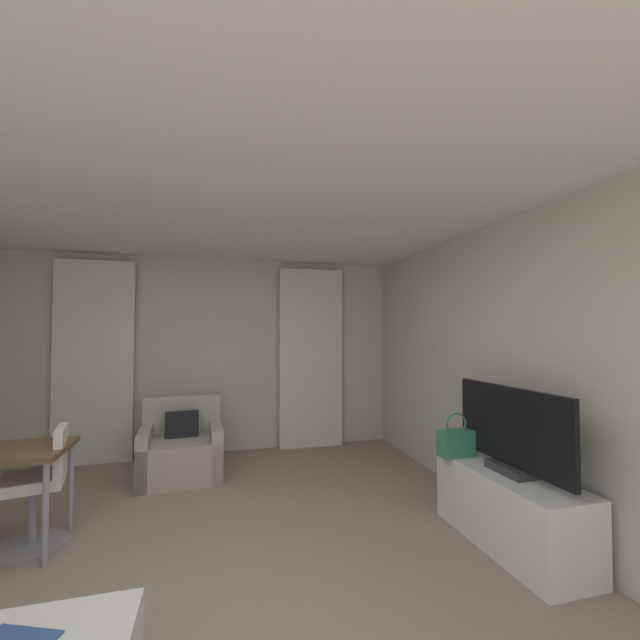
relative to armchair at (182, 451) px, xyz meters
The scene contains 11 objects.
ground_plane 2.20m from the armchair, 82.36° to the right, with size 12.00×12.00×0.00m, color gray.
wall_window 1.36m from the armchair, 71.42° to the left, with size 5.12×0.06×2.60m.
wall_right 3.70m from the armchair, 37.51° to the right, with size 0.06×6.12×2.60m.
ceiling 3.20m from the armchair, 82.36° to the right, with size 5.12×6.12×0.06m, color white.
curtain_left_panel 1.62m from the armchair, 145.88° to the left, with size 0.90×0.06×2.50m.
curtain_right_panel 2.06m from the armchair, 23.80° to the left, with size 0.90×0.06×2.50m.
armchair is the anchor object (origin of this frame).
desk_chair 1.54m from the armchair, 126.40° to the right, with size 0.48×0.48×0.88m.
tv_console 3.29m from the armchair, 40.51° to the right, with size 0.48×1.21×0.55m.
tv_flatscreen 3.36m from the armchair, 40.81° to the right, with size 0.20×1.13×0.64m.
handbag_primary 2.93m from the armchair, 36.14° to the right, with size 0.30×0.14×0.37m.
Camera 1 is at (0.05, -2.50, 1.61)m, focal length 22.06 mm.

